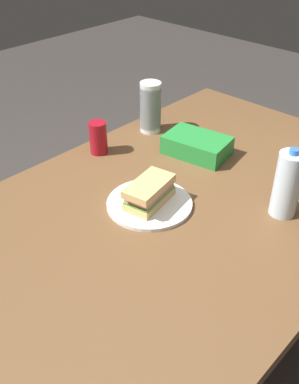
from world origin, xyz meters
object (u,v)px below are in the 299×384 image
Objects in this scene: soda_can_red at (98,138)px; chip_bag at (197,145)px; sandwich at (149,192)px; plastic_cup_stack at (151,107)px; paper_plate at (150,204)px; water_bottle_tall at (287,184)px; dining_table at (153,238)px.

soda_can_red is 0.36m from chip_bag.
soda_can_red is at bearing -148.13° from chip_bag.
plastic_cup_stack is (-0.38, -0.35, 0.05)m from sandwich.
soda_can_red is at bearing -107.25° from paper_plate.
water_bottle_tall is (-0.14, 0.69, 0.04)m from soda_can_red.
paper_plate reaches higher than dining_table.
paper_plate is 2.20× the size of soda_can_red.
plastic_cup_stack reaches higher than paper_plate.
dining_table is at bearing -41.79° from water_bottle_tall.
chip_bag is 0.43m from water_bottle_tall.
dining_table is 0.61m from plastic_cup_stack.
water_bottle_tall reaches higher than paper_plate.
chip_bag is (-0.36, -0.09, 0.03)m from paper_plate.
water_bottle_tall is at bearing -23.99° from chip_bag.
water_bottle_tall reaches higher than plastic_cup_stack.
plastic_cup_stack is at bearing -137.20° from sandwich.
soda_can_red is 0.70m from water_bottle_tall.
water_bottle_tall is (0.11, 0.42, 0.07)m from chip_bag.
plastic_cup_stack is (-0.42, -0.41, 0.18)m from dining_table.
dining_table is 8.22× the size of chip_bag.
water_bottle_tall reaches higher than soda_can_red.
dining_table is 0.47m from soda_can_red.
water_bottle_tall is 1.10× the size of plastic_cup_stack.
paper_plate is 1.38× the size of sandwich.
plastic_cup_stack is at bearing 165.57° from chip_bag.
sandwich is at bearing 42.80° from plastic_cup_stack.
water_bottle_tall is (-0.30, 0.26, 0.18)m from dining_table.
sandwich is (-0.04, -0.05, 0.13)m from dining_table.
dining_table is at bearing 51.45° from sandwich.
water_bottle_tall is at bearing 79.25° from plastic_cup_stack.
sandwich is 0.96× the size of plastic_cup_stack.
sandwich reaches higher than chip_bag.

